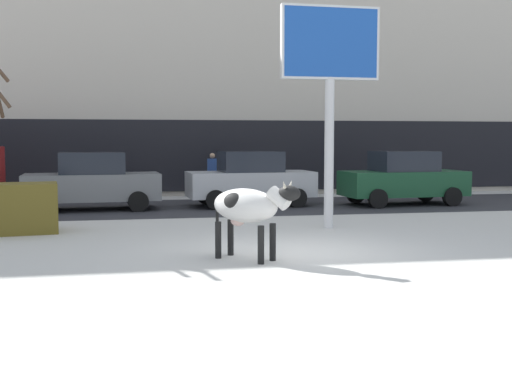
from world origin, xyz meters
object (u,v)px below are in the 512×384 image
at_px(car_darkgreen_sedan, 403,178).
at_px(pedestrian_near_billboard, 212,176).
at_px(cow_holstein, 247,207).
at_px(car_grey_sedan, 92,182).
at_px(dumpster, 21,208).
at_px(car_silver_sedan, 250,179).
at_px(billboard, 330,56).

xyz_separation_m(car_darkgreen_sedan, pedestrian_near_billboard, (-6.21, 3.21, -0.03)).
relative_size(cow_holstein, pedestrian_near_billboard, 0.95).
distance_m(cow_holstein, car_grey_sedan, 9.76).
bearing_deg(pedestrian_near_billboard, car_grey_sedan, -145.07).
xyz_separation_m(cow_holstein, pedestrian_near_billboard, (0.79, 12.07, -0.12)).
bearing_deg(dumpster, cow_holstein, -42.59).
relative_size(car_silver_sedan, dumpster, 2.54).
bearing_deg(car_grey_sedan, pedestrian_near_billboard, 34.93).
bearing_deg(car_silver_sedan, car_grey_sedan, -176.78).
distance_m(car_darkgreen_sedan, pedestrian_near_billboard, 6.99).
bearing_deg(billboard, cow_holstein, -125.79).
bearing_deg(car_darkgreen_sedan, dumpster, -159.14).
bearing_deg(car_darkgreen_sedan, cow_holstein, -128.31).
bearing_deg(dumpster, car_grey_sedan, 73.91).
height_order(cow_holstein, car_darkgreen_sedan, car_darkgreen_sedan).
distance_m(car_grey_sedan, pedestrian_near_billboard, 5.10).
distance_m(pedestrian_near_billboard, dumpster, 9.50).
bearing_deg(car_grey_sedan, dumpster, -106.09).
height_order(car_darkgreen_sedan, dumpster, car_darkgreen_sedan).
height_order(cow_holstein, car_grey_sedan, car_grey_sedan).
height_order(billboard, car_grey_sedan, billboard).
relative_size(cow_holstein, billboard, 0.30).
bearing_deg(dumpster, pedestrian_near_billboard, 54.15).
height_order(car_grey_sedan, dumpster, car_grey_sedan).
height_order(car_grey_sedan, car_silver_sedan, same).
bearing_deg(car_silver_sedan, car_darkgreen_sedan, -6.29).
relative_size(billboard, car_silver_sedan, 1.29).
bearing_deg(billboard, car_darkgreen_sedan, 49.86).
xyz_separation_m(car_grey_sedan, car_darkgreen_sedan, (10.39, -0.29, 0.00)).
bearing_deg(car_grey_sedan, billboard, -40.59).
bearing_deg(car_darkgreen_sedan, pedestrian_near_billboard, 152.68).
distance_m(cow_holstein, pedestrian_near_billboard, 12.10).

